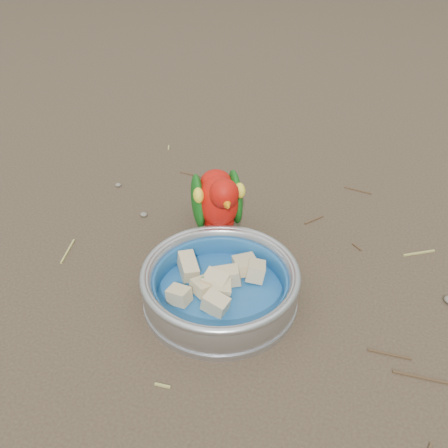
% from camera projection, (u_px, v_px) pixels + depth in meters
% --- Properties ---
extents(ground, '(60.00, 60.00, 0.00)m').
position_uv_depth(ground, '(223.00, 311.00, 0.76)').
color(ground, '#433527').
extents(food_bowl, '(0.24, 0.24, 0.02)m').
position_uv_depth(food_bowl, '(220.00, 297.00, 0.77)').
color(food_bowl, '#B2B2BA').
rests_on(food_bowl, ground).
extents(bowl_wall, '(0.24, 0.24, 0.04)m').
position_uv_depth(bowl_wall, '(220.00, 282.00, 0.75)').
color(bowl_wall, '#B2B2BA').
rests_on(bowl_wall, food_bowl).
extents(fruit_wedges, '(0.14, 0.14, 0.03)m').
position_uv_depth(fruit_wedges, '(220.00, 286.00, 0.76)').
color(fruit_wedges, '#D7BC8B').
rests_on(fruit_wedges, food_bowl).
extents(lory_parrot, '(0.18, 0.20, 0.15)m').
position_uv_depth(lory_parrot, '(218.00, 208.00, 0.85)').
color(lory_parrot, '#BE1008').
rests_on(lory_parrot, ground).
extents(ground_debris, '(0.90, 0.80, 0.01)m').
position_uv_depth(ground_debris, '(221.00, 293.00, 0.78)').
color(ground_debris, '#A69F51').
rests_on(ground_debris, ground).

